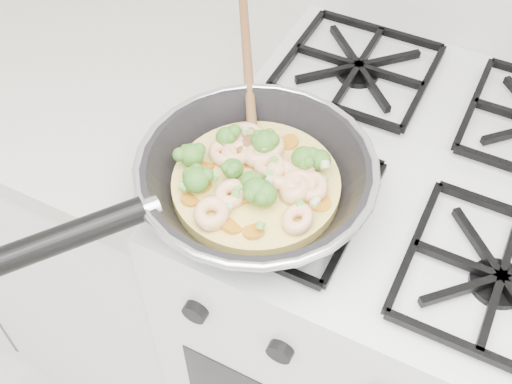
% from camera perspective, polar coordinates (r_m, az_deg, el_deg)
% --- Properties ---
extents(stove, '(0.60, 0.60, 0.92)m').
position_cam_1_polar(stove, '(1.29, 10.60, -10.86)').
color(stove, white).
rests_on(stove, ground).
extents(counter_left, '(1.00, 0.60, 0.90)m').
position_cam_1_polar(counter_left, '(1.56, -17.90, 1.06)').
color(counter_left, white).
rests_on(counter_left, ground).
extents(skillet, '(0.37, 0.58, 0.10)m').
position_cam_1_polar(skillet, '(0.81, -0.31, 1.31)').
color(skillet, black).
rests_on(skillet, stove).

